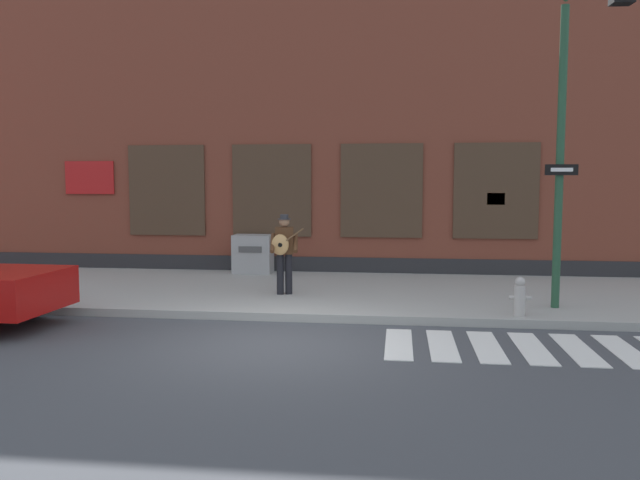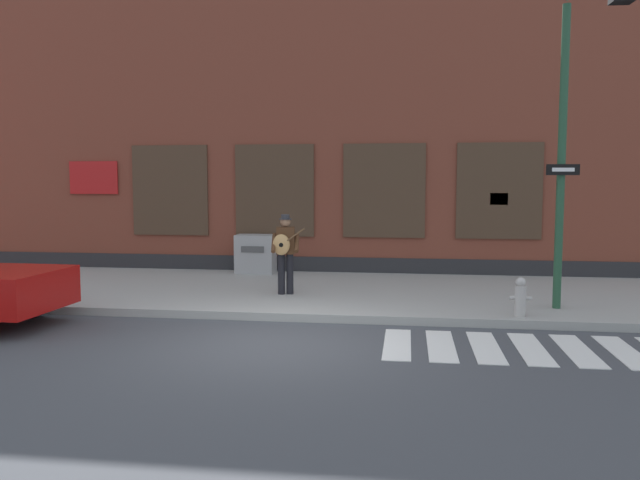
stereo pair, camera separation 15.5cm
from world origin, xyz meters
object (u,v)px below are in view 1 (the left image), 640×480
object	(u,v)px
traffic_light	(581,89)
utility_box	(253,254)
busker	(284,249)
fire_hydrant	(520,297)

from	to	relation	value
traffic_light	utility_box	size ratio (longest dim) A/B	5.75
busker	traffic_light	world-z (taller)	traffic_light
busker	fire_hydrant	distance (m)	4.85
busker	fire_hydrant	bearing A→B (deg)	-19.06
busker	utility_box	bearing A→B (deg)	114.67
utility_box	fire_hydrant	bearing A→B (deg)	-37.70
traffic_light	fire_hydrant	size ratio (longest dim) A/B	8.25
fire_hydrant	traffic_light	bearing A→B (deg)	-10.34
utility_box	fire_hydrant	distance (m)	7.50
busker	utility_box	world-z (taller)	busker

